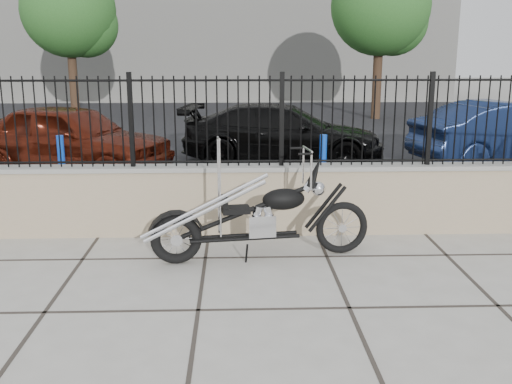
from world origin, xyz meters
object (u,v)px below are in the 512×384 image
object	(u,v)px
car_red	(71,139)
car_blue	(508,133)
car_black	(283,134)
chopper_motorcycle	(257,198)

from	to	relation	value
car_red	car_blue	world-z (taller)	car_red
car_red	car_black	world-z (taller)	car_red
car_blue	car_black	bearing A→B (deg)	71.67
car_black	chopper_motorcycle	bearing A→B (deg)	-178.28
chopper_motorcycle	car_black	bearing A→B (deg)	74.46
chopper_motorcycle	car_red	distance (m)	6.34
chopper_motorcycle	car_black	size ratio (longest dim) A/B	0.57
chopper_motorcycle	car_blue	world-z (taller)	chopper_motorcycle
chopper_motorcycle	car_blue	distance (m)	8.17
car_black	car_blue	size ratio (longest dim) A/B	1.06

